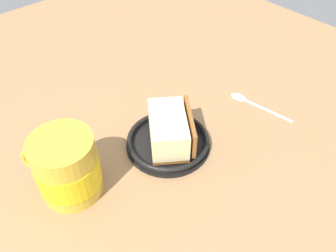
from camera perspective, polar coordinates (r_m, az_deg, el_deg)
name	(u,v)px	position (r cm, az deg, el deg)	size (l,w,h in cm)	color
ground_plane	(142,131)	(60.84, -4.41, -0.78)	(114.81, 114.81, 3.63)	#936D47
small_plate	(170,140)	(55.36, 0.34, -2.40)	(13.66, 13.66, 1.68)	black
cake_slice	(172,128)	(53.43, 0.63, -0.36)	(11.53, 10.76, 5.22)	brown
tea_mug	(67,167)	(48.59, -16.62, -6.63)	(10.35, 8.82, 9.83)	gold
teaspoon	(248,100)	(65.34, 13.30, 4.26)	(12.47, 3.14, 0.80)	silver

